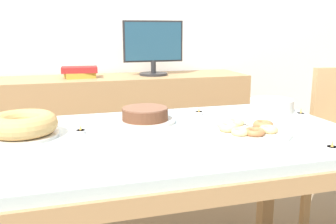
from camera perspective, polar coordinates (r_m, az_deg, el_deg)
name	(u,v)px	position (r m, az deg, el deg)	size (l,w,h in m)	color
wall_back	(112,7)	(2.90, -8.46, 15.60)	(8.00, 0.10, 2.60)	white
dining_table	(172,156)	(1.49, 0.61, -6.69)	(1.48, 0.90, 0.74)	silver
sideboard	(122,133)	(2.70, -6.97, -3.21)	(1.77, 0.44, 0.82)	tan
computer_monitor	(153,48)	(2.65, -2.26, 9.70)	(0.42, 0.20, 0.38)	#262628
book_stack	(80,72)	(2.59, -13.32, 5.95)	(0.24, 0.17, 0.07)	#B29933
cake_chocolate_round	(145,116)	(1.63, -3.50, -0.56)	(0.26, 0.26, 0.07)	silver
cake_golden_bundt	(23,125)	(1.50, -21.26, -1.91)	(0.26, 0.26, 0.09)	silver
pastry_platter	(245,129)	(1.50, 11.64, -2.59)	(0.37, 0.37, 0.04)	silver
plate_stack	(272,105)	(1.92, 15.50, 1.00)	(0.21, 0.21, 0.06)	silver
tealight_near_cakes	(301,114)	(1.85, 19.56, -0.33)	(0.04, 0.04, 0.04)	silver
tealight_right_edge	(199,113)	(1.78, 4.73, -0.10)	(0.04, 0.04, 0.04)	silver
tealight_centre	(332,148)	(1.36, 23.70, -5.07)	(0.04, 0.04, 0.04)	silver
tealight_near_front	(81,131)	(1.49, -13.17, -2.91)	(0.04, 0.04, 0.04)	silver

